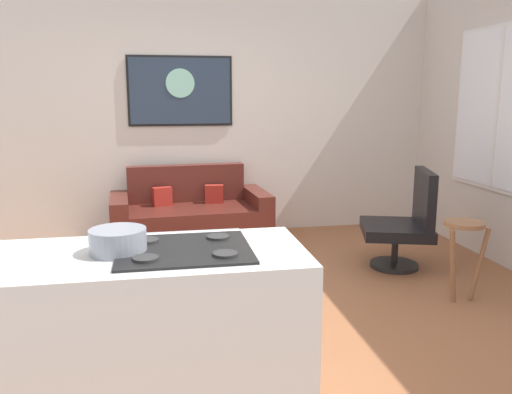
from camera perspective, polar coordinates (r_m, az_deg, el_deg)
ground at (r=3.89m, az=-1.58°, el=-13.21°), size 6.40×6.40×0.04m
back_wall at (r=5.95m, az=-5.36°, el=9.37°), size 6.40×0.05×2.80m
couch at (r=5.61m, az=-7.28°, el=-2.36°), size 1.71×0.93×0.82m
coffee_table at (r=4.38m, az=-7.13°, el=-5.13°), size 0.90×0.63×0.39m
armchair at (r=4.95m, az=16.21°, el=-2.74°), size 0.77×0.78×0.92m
bar_stool at (r=4.31m, az=21.94°, el=-4.46°), size 0.35×0.34×0.63m
kitchen_counter at (r=2.56m, az=-14.85°, el=-15.63°), size 1.73×0.68×0.91m
mixing_bowl at (r=2.40m, az=-15.02°, el=-4.76°), size 0.25×0.25×0.11m
wall_painting at (r=5.88m, az=-8.37°, el=11.53°), size 1.15×0.03×0.77m
window at (r=5.40m, az=25.22°, el=8.81°), size 0.03×1.36×1.55m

